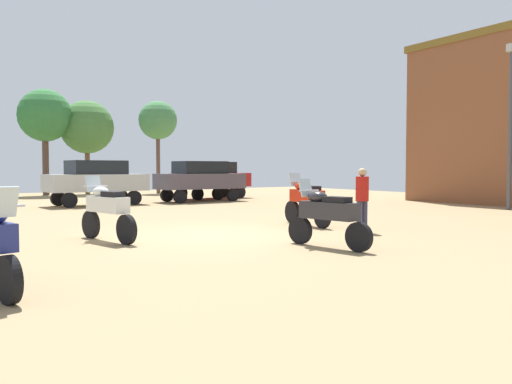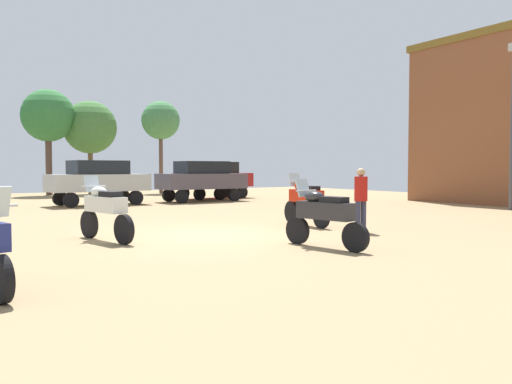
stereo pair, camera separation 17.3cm
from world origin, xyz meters
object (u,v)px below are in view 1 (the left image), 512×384
(tree_1, at_px, (45,116))
(tree_5, at_px, (158,121))
(tree_3, at_px, (87,127))
(lamp_post, at_px, (511,118))
(motorcycle_3, at_px, (306,200))
(person_1, at_px, (362,195))
(car_2, at_px, (200,178))
(car_6, at_px, (211,177))
(motorcycle_2, at_px, (107,209))
(motorcycle_5, at_px, (327,214))
(car_1, at_px, (96,179))

(tree_1, bearing_deg, tree_5, -7.85)
(tree_3, height_order, lamp_post, lamp_post)
(motorcycle_3, height_order, person_1, person_1)
(car_2, height_order, car_6, same)
(tree_3, height_order, tree_5, tree_5)
(motorcycle_2, bearing_deg, tree_3, 62.76)
(car_2, height_order, lamp_post, lamp_post)
(motorcycle_5, relative_size, car_6, 0.47)
(car_1, height_order, tree_5, tree_5)
(motorcycle_5, relative_size, tree_1, 0.33)
(tree_3, distance_m, lamp_post, 24.50)
(motorcycle_3, relative_size, tree_1, 0.34)
(car_1, height_order, lamp_post, lamp_post)
(motorcycle_3, height_order, car_6, car_6)
(motorcycle_2, height_order, person_1, person_1)
(motorcycle_3, relative_size, tree_3, 0.37)
(tree_3, distance_m, tree_5, 4.53)
(car_1, bearing_deg, motorcycle_3, -172.03)
(person_1, xyz_separation_m, tree_1, (-3.19, 23.99, 3.85))
(motorcycle_3, xyz_separation_m, car_2, (2.34, 11.49, 0.43))
(motorcycle_2, height_order, car_1, car_1)
(tree_5, bearing_deg, car_1, -125.51)
(motorcycle_5, bearing_deg, car_6, 59.18)
(tree_3, relative_size, tree_5, 0.97)
(motorcycle_3, bearing_deg, tree_3, 94.96)
(motorcycle_3, bearing_deg, lamp_post, 4.96)
(motorcycle_2, xyz_separation_m, tree_1, (2.96, 22.16, 4.09))
(motorcycle_3, height_order, lamp_post, lamp_post)
(motorcycle_5, distance_m, car_2, 15.76)
(motorcycle_3, bearing_deg, car_1, 107.63)
(car_6, distance_m, person_1, 15.87)
(tree_1, xyz_separation_m, tree_5, (6.92, -0.95, -0.03))
(car_2, relative_size, lamp_post, 0.67)
(motorcycle_2, xyz_separation_m, tree_3, (5.52, 22.34, 3.52))
(motorcycle_2, height_order, motorcycle_5, motorcycle_2)
(car_6, xyz_separation_m, tree_3, (-4.33, 8.74, 3.08))
(car_1, bearing_deg, motorcycle_2, 159.77)
(motorcycle_5, relative_size, tree_5, 0.35)
(motorcycle_2, xyz_separation_m, person_1, (6.14, -1.83, 0.23))
(car_2, distance_m, person_1, 13.60)
(tree_5, bearing_deg, motorcycle_2, -114.98)
(car_1, xyz_separation_m, car_6, (6.78, 1.94, 0.00))
(motorcycle_2, relative_size, lamp_post, 0.33)
(person_1, bearing_deg, car_6, -92.11)
(tree_5, bearing_deg, tree_3, 165.42)
(car_6, distance_m, tree_1, 11.58)
(car_6, distance_m, lamp_post, 14.96)
(motorcycle_2, bearing_deg, lamp_post, -12.43)
(car_1, bearing_deg, car_2, -96.03)
(tree_1, distance_m, lamp_post, 25.59)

